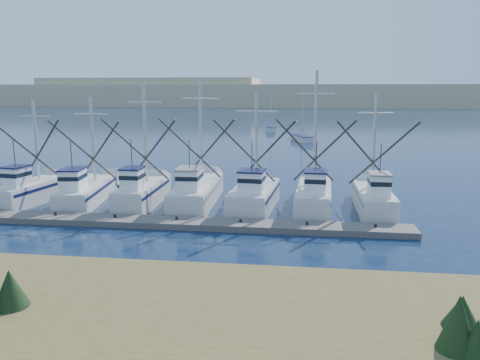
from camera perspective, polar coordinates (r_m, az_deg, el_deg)
name	(u,v)px	position (r m, az deg, el deg)	size (l,w,h in m)	color
ground	(283,261)	(23.59, 5.28, -9.79)	(500.00, 500.00, 0.00)	#0B1D34
shore_bank	(9,342)	(16.63, -26.32, -17.32)	(40.00, 10.00, 1.60)	#4C422D
floating_dock	(177,223)	(29.40, -7.71, -5.19)	(28.78, 1.92, 0.38)	#68615D
dune_ridge	(298,95)	(232.06, 7.11, 10.22)	(360.00, 60.00, 10.00)	tan
trawler_fleet	(200,194)	(33.68, -4.91, -1.67)	(27.56, 9.14, 9.62)	silver
sailboat_near	(302,138)	(76.23, 7.54, 5.09)	(3.67, 6.74, 8.10)	silver
sailboat_far	(271,129)	(93.01, 3.74, 6.24)	(2.17, 5.67, 8.10)	silver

